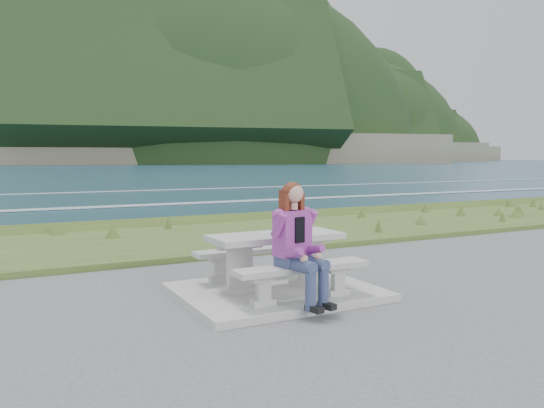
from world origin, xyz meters
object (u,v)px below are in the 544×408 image
at_px(picnic_table, 276,246).
at_px(bench_seaward, 253,255).
at_px(seated_woman, 301,260).
at_px(bench_landward, 302,273).

bearing_deg(picnic_table, bench_seaward, 90.00).
bearing_deg(picnic_table, seated_woman, -96.79).
relative_size(bench_landward, bench_seaward, 1.00).
relative_size(bench_seaward, seated_woman, 1.21).
height_order(bench_landward, seated_woman, seated_woman).
bearing_deg(seated_woman, picnic_table, 71.25).
relative_size(picnic_table, bench_landward, 1.00).
xyz_separation_m(picnic_table, bench_seaward, (0.00, 0.70, -0.23)).
relative_size(picnic_table, seated_woman, 1.21).
distance_m(picnic_table, seated_woman, 0.85).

